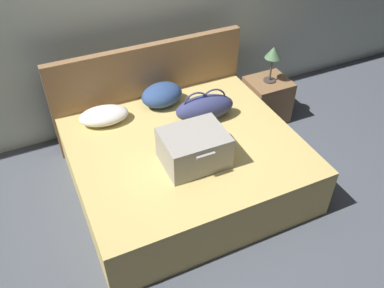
% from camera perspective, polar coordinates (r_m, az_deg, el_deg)
% --- Properties ---
extents(ground_plane, '(12.00, 12.00, 0.00)m').
position_cam_1_polar(ground_plane, '(3.61, 1.85, -9.73)').
color(ground_plane, '#4C515B').
extents(back_wall, '(8.00, 0.10, 2.60)m').
position_cam_1_polar(back_wall, '(4.13, -8.52, 19.06)').
color(back_wall, '#B7C1B2').
rests_on(back_wall, ground).
extents(bed, '(1.93, 1.69, 0.49)m').
position_cam_1_polar(bed, '(3.68, -0.83, -2.95)').
color(bed, tan).
rests_on(bed, ground).
extents(headboard, '(1.97, 0.08, 1.02)m').
position_cam_1_polar(headboard, '(4.17, -5.89, 7.34)').
color(headboard, olive).
rests_on(headboard, ground).
extents(hard_case_large, '(0.51, 0.44, 0.29)m').
position_cam_1_polar(hard_case_large, '(3.25, 0.26, -0.51)').
color(hard_case_large, gray).
rests_on(hard_case_large, bed).
extents(duffel_bag, '(0.57, 0.29, 0.31)m').
position_cam_1_polar(duffel_bag, '(3.74, 1.80, 5.14)').
color(duffel_bag, navy).
rests_on(duffel_bag, bed).
extents(pillow_near_headboard, '(0.48, 0.33, 0.14)m').
position_cam_1_polar(pillow_near_headboard, '(3.81, -12.27, 3.92)').
color(pillow_near_headboard, white).
rests_on(pillow_near_headboard, bed).
extents(pillow_center_head, '(0.46, 0.37, 0.21)m').
position_cam_1_polar(pillow_center_head, '(3.96, -4.25, 6.90)').
color(pillow_center_head, navy).
rests_on(pillow_center_head, bed).
extents(nightstand, '(0.44, 0.40, 0.48)m').
position_cam_1_polar(nightstand, '(4.59, 10.44, 6.16)').
color(nightstand, olive).
rests_on(nightstand, ground).
extents(table_lamp, '(0.17, 0.17, 0.40)m').
position_cam_1_polar(table_lamp, '(4.32, 11.31, 12.19)').
color(table_lamp, '#3F3833').
rests_on(table_lamp, nightstand).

